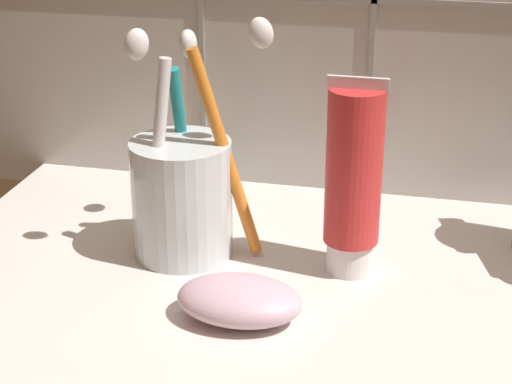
# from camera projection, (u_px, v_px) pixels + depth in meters

# --- Properties ---
(sink_counter) EXTENTS (0.59, 0.35, 0.02)m
(sink_counter) POSITION_uv_depth(u_px,v_px,m) (316.00, 296.00, 0.61)
(sink_counter) COLOR silver
(sink_counter) RESTS_ON ground
(toothbrush_cup) EXTENTS (0.11, 0.09, 0.18)m
(toothbrush_cup) POSITION_uv_depth(u_px,v_px,m) (183.00, 192.00, 0.63)
(toothbrush_cup) COLOR silver
(toothbrush_cup) RESTS_ON sink_counter
(toothpaste_tube) EXTENTS (0.04, 0.04, 0.15)m
(toothpaste_tube) POSITION_uv_depth(u_px,v_px,m) (353.00, 179.00, 0.60)
(toothpaste_tube) COLOR white
(toothpaste_tube) RESTS_ON sink_counter
(soap_bar) EXTENTS (0.08, 0.06, 0.03)m
(soap_bar) POSITION_uv_depth(u_px,v_px,m) (240.00, 300.00, 0.56)
(soap_bar) COLOR #DBB2C6
(soap_bar) RESTS_ON sink_counter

